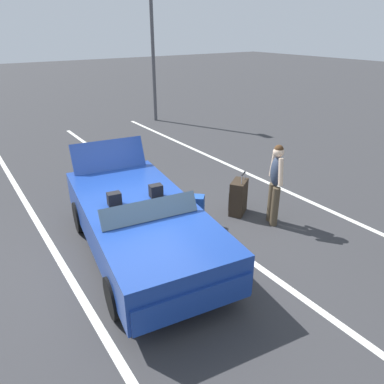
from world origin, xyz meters
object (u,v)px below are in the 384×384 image
(convertible_car, at_px, (145,229))
(traveler_person, at_px, (276,181))
(suitcase_medium_bright, at_px, (194,210))
(parking_lamp_post, at_px, (152,38))
(suitcase_large_black, at_px, (238,197))

(convertible_car, relative_size, traveler_person, 2.64)
(suitcase_medium_bright, bearing_deg, parking_lamp_post, -161.52)
(suitcase_large_black, height_order, suitcase_medium_bright, suitcase_large_black)
(convertible_car, bearing_deg, parking_lamp_post, 158.15)
(convertible_car, xyz_separation_m, suitcase_large_black, (-0.40, 2.41, -0.22))
(traveler_person, bearing_deg, parking_lamp_post, -78.59)
(convertible_car, relative_size, suitcase_large_black, 4.67)
(parking_lamp_post, bearing_deg, suitcase_medium_bright, -24.15)
(parking_lamp_post, bearing_deg, convertible_car, -29.93)
(suitcase_medium_bright, distance_m, traveler_person, 1.71)
(convertible_car, bearing_deg, suitcase_medium_bright, 119.76)
(suitcase_medium_bright, height_order, parking_lamp_post, parking_lamp_post)
(suitcase_large_black, bearing_deg, parking_lamp_post, -51.56)
(traveler_person, relative_size, parking_lamp_post, 0.29)
(suitcase_medium_bright, bearing_deg, convertible_car, -25.68)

